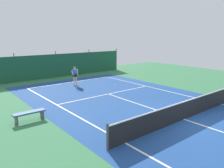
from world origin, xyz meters
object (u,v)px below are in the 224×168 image
(tennis_player, at_px, (75,75))
(courtside_bench, at_px, (29,114))
(tennis_ball_near_player, at_px, (115,85))
(tennis_ball_midcourt, at_px, (92,92))
(tennis_net, at_px, (184,110))

(tennis_player, distance_m, courtside_bench, 8.19)
(tennis_ball_near_player, height_order, tennis_ball_midcourt, same)
(tennis_ball_near_player, bearing_deg, tennis_net, -105.42)
(tennis_player, bearing_deg, tennis_ball_near_player, 157.09)
(tennis_net, xyz_separation_m, tennis_player, (-0.45, 10.52, 0.45))
(tennis_net, xyz_separation_m, courtside_bench, (-6.31, 4.82, -0.14))
(tennis_player, relative_size, tennis_ball_near_player, 24.85)
(tennis_ball_near_player, relative_size, tennis_ball_midcourt, 1.00)
(tennis_net, xyz_separation_m, tennis_ball_midcourt, (-0.71, 7.55, -0.48))
(tennis_net, bearing_deg, courtside_bench, 142.63)
(tennis_net, relative_size, courtside_bench, 6.33)
(tennis_player, distance_m, tennis_ball_near_player, 3.61)
(courtside_bench, bearing_deg, tennis_ball_midcourt, 26.00)
(tennis_ball_midcourt, bearing_deg, tennis_ball_near_player, 15.41)
(tennis_ball_near_player, xyz_separation_m, courtside_bench, (-8.62, -3.56, 0.34))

